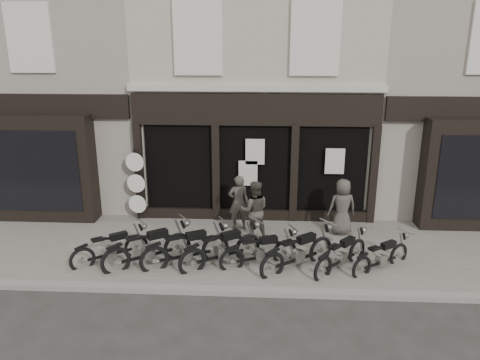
# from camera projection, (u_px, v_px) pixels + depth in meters

# --- Properties ---
(ground_plane) EXTENTS (90.00, 90.00, 0.00)m
(ground_plane) POSITION_uv_depth(u_px,v_px,m) (251.00, 267.00, 11.48)
(ground_plane) COLOR #2D2B28
(ground_plane) RESTS_ON ground
(pavement) EXTENTS (30.00, 4.20, 0.12)m
(pavement) POSITION_uv_depth(u_px,v_px,m) (253.00, 249.00, 12.32)
(pavement) COLOR #645F58
(pavement) RESTS_ON ground_plane
(kerb) EXTENTS (30.00, 0.25, 0.13)m
(kerb) POSITION_uv_depth(u_px,v_px,m) (250.00, 292.00, 10.27)
(kerb) COLOR gray
(kerb) RESTS_ON ground_plane
(central_building) EXTENTS (7.30, 6.22, 8.34)m
(central_building) POSITION_uv_depth(u_px,v_px,m) (258.00, 78.00, 15.97)
(central_building) COLOR #AAA192
(central_building) RESTS_ON ground
(neighbour_left) EXTENTS (5.60, 6.73, 8.34)m
(neighbour_left) POSITION_uv_depth(u_px,v_px,m) (75.00, 79.00, 16.26)
(neighbour_left) COLOR gray
(neighbour_left) RESTS_ON ground
(neighbour_right) EXTENTS (5.60, 6.73, 8.34)m
(neighbour_right) POSITION_uv_depth(u_px,v_px,m) (448.00, 80.00, 15.60)
(neighbour_right) COLOR gray
(neighbour_right) RESTS_ON ground
(motorcycle_0) EXTENTS (1.71, 1.39, 0.95)m
(motorcycle_0) POSITION_uv_depth(u_px,v_px,m) (111.00, 250.00, 11.54)
(motorcycle_0) COLOR black
(motorcycle_0) RESTS_ON ground
(motorcycle_1) EXTENTS (2.02, 1.56, 1.11)m
(motorcycle_1) POSITION_uv_depth(u_px,v_px,m) (149.00, 251.00, 11.38)
(motorcycle_1) COLOR black
(motorcycle_1) RESTS_ON ground
(motorcycle_2) EXTENTS (2.10, 1.32, 1.09)m
(motorcycle_2) POSITION_uv_depth(u_px,v_px,m) (187.00, 251.00, 11.36)
(motorcycle_2) COLOR black
(motorcycle_2) RESTS_ON ground
(motorcycle_3) EXTENTS (1.98, 1.52, 1.08)m
(motorcycle_3) POSITION_uv_depth(u_px,v_px,m) (222.00, 251.00, 11.36)
(motorcycle_3) COLOR black
(motorcycle_3) RESTS_ON ground
(motorcycle_4) EXTENTS (1.90, 1.05, 0.97)m
(motorcycle_4) POSITION_uv_depth(u_px,v_px,m) (260.00, 254.00, 11.35)
(motorcycle_4) COLOR black
(motorcycle_4) RESTS_ON ground
(motorcycle_5) EXTENTS (1.91, 1.58, 1.07)m
(motorcycle_5) POSITION_uv_depth(u_px,v_px,m) (298.00, 255.00, 11.19)
(motorcycle_5) COLOR black
(motorcycle_5) RESTS_ON ground
(motorcycle_6) EXTENTS (1.56, 1.62, 0.97)m
(motorcycle_6) POSITION_uv_depth(u_px,v_px,m) (341.00, 257.00, 11.17)
(motorcycle_6) COLOR black
(motorcycle_6) RESTS_ON ground
(motorcycle_7) EXTENTS (1.63, 1.29, 0.90)m
(motorcycle_7) POSITION_uv_depth(u_px,v_px,m) (381.00, 259.00, 11.15)
(motorcycle_7) COLOR black
(motorcycle_7) RESTS_ON ground
(man_left) EXTENTS (0.64, 0.47, 1.60)m
(man_left) POSITION_uv_depth(u_px,v_px,m) (239.00, 202.00, 13.28)
(man_left) COLOR #413C35
(man_left) RESTS_ON pavement
(man_centre) EXTENTS (0.84, 0.67, 1.65)m
(man_centre) POSITION_uv_depth(u_px,v_px,m) (254.00, 210.00, 12.62)
(man_centre) COLOR #403B34
(man_centre) RESTS_ON pavement
(man_right) EXTENTS (0.85, 0.64, 1.59)m
(man_right) POSITION_uv_depth(u_px,v_px,m) (342.00, 207.00, 12.96)
(man_right) COLOR #433E38
(man_right) RESTS_ON pavement
(advert_sign_post) EXTENTS (0.56, 0.36, 2.29)m
(advert_sign_post) POSITION_uv_depth(u_px,v_px,m) (137.00, 189.00, 13.84)
(advert_sign_post) COLOR black
(advert_sign_post) RESTS_ON ground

